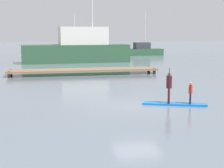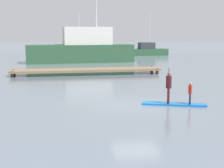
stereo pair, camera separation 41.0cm
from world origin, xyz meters
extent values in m
plane|color=slate|center=(0.00, 0.00, 0.00)|extent=(240.00, 240.00, 0.00)
cube|color=blue|center=(2.02, -0.12, 0.05)|extent=(3.29, 1.78, 0.10)
cube|color=blue|center=(3.60, -0.73, 0.05)|extent=(0.39, 0.51, 0.09)
cylinder|color=#4C1419|center=(1.86, 0.14, 0.51)|extent=(0.12, 0.12, 0.82)
cylinder|color=#4C1419|center=(1.73, -0.20, 0.51)|extent=(0.12, 0.12, 0.82)
cylinder|color=#4C1419|center=(1.79, -0.03, 1.26)|extent=(0.39, 0.39, 0.68)
sphere|color=#8C664C|center=(1.79, -0.03, 1.71)|extent=(0.20, 0.20, 0.20)
cylinder|color=black|center=(1.71, -0.24, 1.06)|extent=(0.03, 0.03, 1.93)
cube|color=black|center=(1.71, -0.24, 0.19)|extent=(0.08, 0.14, 0.18)
cylinder|color=#19194C|center=(2.91, -0.33, 0.38)|extent=(0.08, 0.08, 0.56)
cylinder|color=#19194C|center=(2.82, -0.56, 0.38)|extent=(0.08, 0.08, 0.56)
cylinder|color=red|center=(2.86, -0.44, 0.88)|extent=(0.27, 0.27, 0.46)
sphere|color=beige|center=(2.86, -0.44, 1.20)|extent=(0.13, 0.13, 0.13)
cylinder|color=black|center=(2.80, -0.61, 0.68)|extent=(0.03, 0.03, 1.16)
cube|color=black|center=(2.80, -0.61, 0.19)|extent=(0.08, 0.14, 0.18)
cube|color=#2D5638|center=(-0.44, 27.39, 1.14)|extent=(13.87, 4.28, 2.28)
cube|color=white|center=(0.54, 27.45, 3.41)|extent=(6.30, 3.00, 2.27)
cube|color=#2D5638|center=(11.41, 38.54, 0.54)|extent=(7.66, 2.61, 1.08)
cube|color=#33383D|center=(11.74, 38.55, 1.62)|extent=(2.56, 1.94, 1.07)
cylinder|color=silver|center=(12.24, 38.57, 4.62)|extent=(0.12, 0.12, 4.93)
cube|color=navy|center=(0.70, 41.69, 0.52)|extent=(8.08, 4.45, 1.03)
cube|color=#33383D|center=(0.14, 41.51, 1.53)|extent=(3.83, 2.74, 0.99)
cylinder|color=silver|center=(0.80, 41.72, 4.48)|extent=(0.12, 0.12, 4.91)
cube|color=#846B4C|center=(-1.08, 14.33, 0.42)|extent=(13.79, 2.32, 0.18)
cylinder|color=#473828|center=(-7.68, 13.47, 0.26)|extent=(0.28, 0.28, 0.51)
cylinder|color=#473828|center=(-7.68, 15.19, 0.26)|extent=(0.28, 0.28, 0.51)
cylinder|color=#473828|center=(5.51, 13.47, 0.26)|extent=(0.28, 0.28, 0.51)
cylinder|color=#473828|center=(5.51, 15.19, 0.26)|extent=(0.28, 0.28, 0.51)
camera|label=1|loc=(-5.01, -17.60, 3.95)|focal=55.74mm
camera|label=2|loc=(-4.61, -17.68, 3.95)|focal=55.74mm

